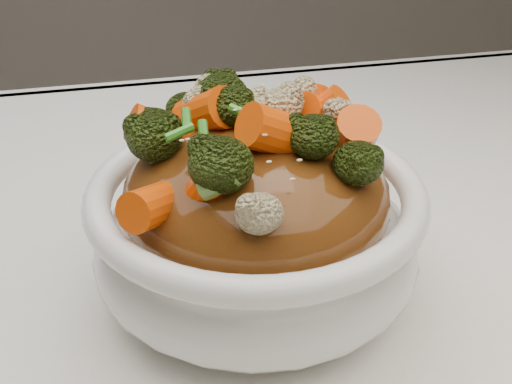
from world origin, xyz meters
name	(u,v)px	position (x,y,z in m)	size (l,w,h in m)	color
tablecloth	(335,311)	(0.00, 0.00, 0.73)	(1.20, 0.80, 0.04)	white
bowl	(256,234)	(-0.05, 0.01, 0.79)	(0.19, 0.19, 0.08)	white
sauce_base	(256,196)	(-0.05, 0.01, 0.81)	(0.16, 0.16, 0.09)	#5D3010
carrots	(256,106)	(-0.05, 0.01, 0.87)	(0.16, 0.16, 0.05)	#FC5308
broccoli	(256,107)	(-0.05, 0.01, 0.87)	(0.16, 0.16, 0.04)	black
cauliflower	(256,110)	(-0.05, 0.01, 0.87)	(0.16, 0.16, 0.03)	beige
scallions	(256,104)	(-0.05, 0.01, 0.87)	(0.12, 0.12, 0.02)	#318B20
sesame_seeds	(256,104)	(-0.05, 0.01, 0.87)	(0.14, 0.14, 0.01)	beige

